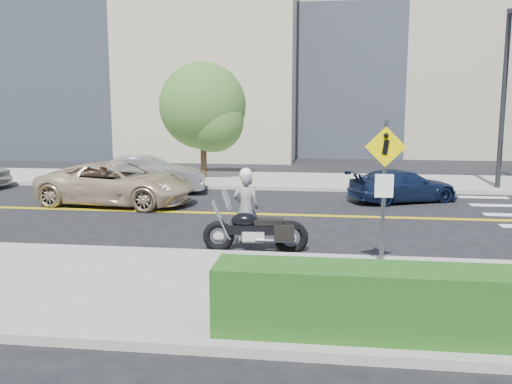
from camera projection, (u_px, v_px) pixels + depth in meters
The scene contains 11 objects.
ground_plane at pixel (229, 213), 17.45m from camera, with size 120.00×120.00×0.00m, color black.
sidewalk_near at pixel (157, 287), 10.10m from camera, with size 60.00×5.00×0.15m, color #9E9B91.
sidewalk_far at pixel (258, 180), 24.78m from camera, with size 60.00×5.00×0.15m, color #9E9B91.
building_mid at pixel (396, 17), 40.32m from camera, with size 18.00×14.00×20.00m, color #A39984.
pedestrian_sign at pixel (384, 183), 10.42m from camera, with size 0.78×0.08×3.00m.
motorcyclist at pixel (246, 206), 13.61m from camera, with size 0.70×0.50×1.90m.
motorcycle at pixel (256, 221), 12.83m from camera, with size 2.42×0.74×1.47m, color black, non-canonical shape.
suv at pixel (117, 183), 18.90m from camera, with size 2.49×5.41×1.50m, color beige.
parked_car_silver at pixel (147, 175), 21.33m from camera, with size 1.58×4.52×1.49m, color #919397.
parked_car_blue at pixel (403, 186), 19.51m from camera, with size 1.63×4.01×1.16m, color #162342.
tree_far_a at pixel (203, 106), 24.77m from camera, with size 3.97×3.97×5.43m.
Camera 1 is at (3.10, -16.87, 3.41)m, focal length 38.00 mm.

